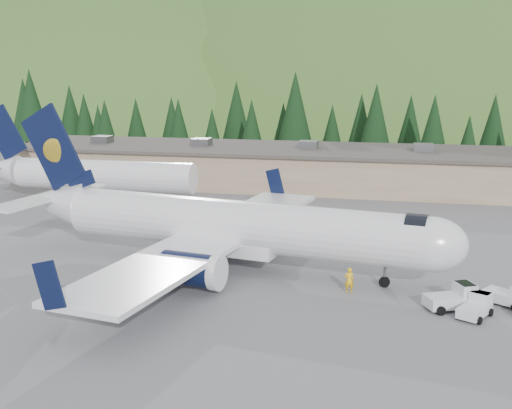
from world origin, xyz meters
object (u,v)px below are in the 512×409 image
Objects in this scene: second_airliner at (82,173)px; ramp_worker at (349,280)px; baggage_tug_d at (476,307)px; airliner at (226,226)px; baggage_tug_a at (454,298)px; baggage_tug_b at (511,296)px; terminal_building at (272,165)px.

second_airliner is 42.56m from ramp_worker.
baggage_tug_d is (42.20, -28.31, -2.67)m from second_airliner.
second_airliner is at bearing 146.97° from airliner.
airliner is 10.62× the size of baggage_tug_a.
baggage_tug_d is (-2.46, -2.40, -0.05)m from baggage_tug_b.
airliner reaches higher than terminal_building.
ramp_worker is at bearing -11.48° from airliner.
terminal_building is (-24.74, 41.91, 1.92)m from baggage_tug_b.
baggage_tug_a reaches higher than baggage_tug_b.
baggage_tug_a is 1.18× the size of baggage_tug_d.
terminal_building is 38.00× the size of ramp_worker.
airliner is at bearing -157.51° from baggage_tug_b.
baggage_tug_d is 1.63× the size of ramp_worker.
baggage_tug_a is 0.05× the size of terminal_building.
baggage_tug_b reaches higher than baggage_tug_d.
second_airliner is 49.21m from baggage_tug_a.
baggage_tug_a is at bearing -8.18° from airliner.
airliner reaches higher than baggage_tug_b.
terminal_building is at bearing 54.81° from baggage_tug_d.
baggage_tug_b is 0.05× the size of terminal_building.
second_airliner reaches higher than baggage_tug_b.
baggage_tug_b is (20.84, -4.10, -2.69)m from airliner.
second_airliner reaches higher than terminal_building.
baggage_tug_a is 3.99m from baggage_tug_b.
airliner is 32.30m from second_airliner.
terminal_building is 43.97m from ramp_worker.
ramp_worker is at bearing -71.48° from terminal_building.
baggage_tug_a is at bearing 78.71° from baggage_tug_d.
second_airliner is at bearing -176.51° from baggage_tug_b.
baggage_tug_a is at bearing 153.93° from ramp_worker.
second_airliner is 25.55m from terminal_building.
second_airliner is 50.88m from baggage_tug_d.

